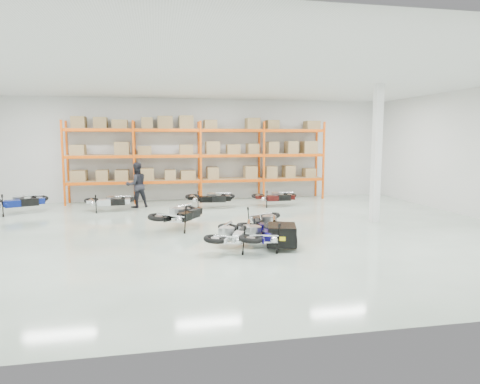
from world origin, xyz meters
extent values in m
plane|color=silver|center=(0.00, 0.00, 0.00)|extent=(18.00, 18.00, 0.00)
plane|color=white|center=(0.00, 0.00, 4.50)|extent=(18.00, 18.00, 0.00)
plane|color=silver|center=(0.00, 7.00, 2.25)|extent=(18.00, 0.00, 18.00)
plane|color=silver|center=(0.00, -7.00, 2.25)|extent=(18.00, 0.00, 18.00)
cube|color=#EF570C|center=(-5.60, 6.00, 1.75)|extent=(0.08, 0.08, 3.50)
cube|color=#EF570C|center=(-5.60, 6.90, 1.75)|extent=(0.08, 0.08, 3.50)
cube|color=#EF570C|center=(-2.80, 6.00, 1.75)|extent=(0.08, 0.08, 3.50)
cube|color=#EF570C|center=(-2.80, 6.90, 1.75)|extent=(0.08, 0.08, 3.50)
cube|color=#EF570C|center=(0.00, 6.00, 1.75)|extent=(0.08, 0.08, 3.50)
cube|color=#EF570C|center=(0.00, 6.90, 1.75)|extent=(0.08, 0.08, 3.50)
cube|color=#EF570C|center=(2.80, 6.00, 1.75)|extent=(0.08, 0.08, 3.50)
cube|color=#EF570C|center=(2.80, 6.90, 1.75)|extent=(0.08, 0.08, 3.50)
cube|color=#EF570C|center=(5.60, 6.00, 1.75)|extent=(0.08, 0.08, 3.50)
cube|color=#EF570C|center=(5.60, 6.90, 1.75)|extent=(0.08, 0.08, 3.50)
cube|color=#EF570C|center=(-4.20, 6.00, 0.90)|extent=(2.70, 0.08, 0.12)
cube|color=#EF570C|center=(-4.20, 6.90, 0.90)|extent=(2.70, 0.08, 0.12)
cube|color=#9C8150|center=(-4.20, 6.45, 0.97)|extent=(2.68, 0.88, 0.02)
cube|color=#9C8150|center=(-4.20, 6.45, 1.20)|extent=(2.40, 0.70, 0.44)
cube|color=#EF570C|center=(-1.40, 6.00, 0.90)|extent=(2.70, 0.08, 0.12)
cube|color=#EF570C|center=(-1.40, 6.90, 0.90)|extent=(2.70, 0.08, 0.12)
cube|color=#9C8150|center=(-1.40, 6.45, 0.97)|extent=(2.68, 0.88, 0.02)
cube|color=#9C8150|center=(-1.40, 6.45, 1.20)|extent=(2.40, 0.70, 0.44)
cube|color=#EF570C|center=(1.40, 6.00, 0.90)|extent=(2.70, 0.08, 0.12)
cube|color=#EF570C|center=(1.40, 6.90, 0.90)|extent=(2.70, 0.08, 0.12)
cube|color=#9C8150|center=(1.40, 6.45, 0.97)|extent=(2.68, 0.88, 0.02)
cube|color=#9C8150|center=(1.40, 6.45, 1.20)|extent=(2.40, 0.70, 0.44)
cube|color=#EF570C|center=(4.20, 6.00, 0.90)|extent=(2.70, 0.08, 0.12)
cube|color=#EF570C|center=(4.20, 6.90, 0.90)|extent=(2.70, 0.08, 0.12)
cube|color=#9C8150|center=(4.20, 6.45, 0.97)|extent=(2.68, 0.88, 0.02)
cube|color=#9C8150|center=(4.20, 6.45, 1.20)|extent=(2.40, 0.70, 0.44)
cube|color=#EF570C|center=(-4.20, 6.00, 2.00)|extent=(2.70, 0.08, 0.12)
cube|color=#EF570C|center=(-4.20, 6.90, 2.00)|extent=(2.70, 0.08, 0.12)
cube|color=#9C8150|center=(-4.20, 6.45, 2.07)|extent=(2.68, 0.88, 0.02)
cube|color=#9C8150|center=(-4.20, 6.45, 2.30)|extent=(2.40, 0.70, 0.44)
cube|color=#EF570C|center=(-1.40, 6.00, 2.00)|extent=(2.70, 0.08, 0.12)
cube|color=#EF570C|center=(-1.40, 6.90, 2.00)|extent=(2.70, 0.08, 0.12)
cube|color=#9C8150|center=(-1.40, 6.45, 2.07)|extent=(2.68, 0.88, 0.02)
cube|color=#9C8150|center=(-1.40, 6.45, 2.30)|extent=(2.40, 0.70, 0.44)
cube|color=#EF570C|center=(1.40, 6.00, 2.00)|extent=(2.70, 0.08, 0.12)
cube|color=#EF570C|center=(1.40, 6.90, 2.00)|extent=(2.70, 0.08, 0.12)
cube|color=#9C8150|center=(1.40, 6.45, 2.07)|extent=(2.68, 0.88, 0.02)
cube|color=#9C8150|center=(1.40, 6.45, 2.30)|extent=(2.40, 0.70, 0.44)
cube|color=#EF570C|center=(4.20, 6.00, 2.00)|extent=(2.70, 0.08, 0.12)
cube|color=#EF570C|center=(4.20, 6.90, 2.00)|extent=(2.70, 0.08, 0.12)
cube|color=#9C8150|center=(4.20, 6.45, 2.07)|extent=(2.68, 0.88, 0.02)
cube|color=#9C8150|center=(4.20, 6.45, 2.30)|extent=(2.40, 0.70, 0.44)
cube|color=#EF570C|center=(-4.20, 6.00, 3.10)|extent=(2.70, 0.08, 0.12)
cube|color=#EF570C|center=(-4.20, 6.90, 3.10)|extent=(2.70, 0.08, 0.12)
cube|color=#9C8150|center=(-4.20, 6.45, 3.17)|extent=(2.68, 0.88, 0.02)
cube|color=#9C8150|center=(-4.20, 6.45, 3.40)|extent=(2.40, 0.70, 0.44)
cube|color=#EF570C|center=(-1.40, 6.00, 3.10)|extent=(2.70, 0.08, 0.12)
cube|color=#EF570C|center=(-1.40, 6.90, 3.10)|extent=(2.70, 0.08, 0.12)
cube|color=#9C8150|center=(-1.40, 6.45, 3.17)|extent=(2.68, 0.88, 0.02)
cube|color=#9C8150|center=(-1.40, 6.45, 3.40)|extent=(2.40, 0.70, 0.44)
cube|color=#EF570C|center=(1.40, 6.00, 3.10)|extent=(2.70, 0.08, 0.12)
cube|color=#EF570C|center=(1.40, 6.90, 3.10)|extent=(2.70, 0.08, 0.12)
cube|color=#9C8150|center=(1.40, 6.45, 3.17)|extent=(2.68, 0.88, 0.02)
cube|color=#9C8150|center=(1.40, 6.45, 3.40)|extent=(2.40, 0.70, 0.44)
cube|color=#EF570C|center=(4.20, 6.00, 3.10)|extent=(2.70, 0.08, 0.12)
cube|color=#EF570C|center=(4.20, 6.90, 3.10)|extent=(2.70, 0.08, 0.12)
cube|color=#9C8150|center=(4.20, 6.45, 3.17)|extent=(2.68, 0.88, 0.02)
cube|color=#9C8150|center=(4.20, 6.45, 3.40)|extent=(2.40, 0.70, 0.44)
cube|color=white|center=(5.20, 0.50, 2.25)|extent=(0.25, 0.25, 4.50)
cube|color=black|center=(1.18, -2.29, 0.36)|extent=(0.88, 1.01, 0.50)
cube|color=yellow|center=(1.18, -2.73, 0.36)|extent=(0.15, 0.05, 0.10)
torus|color=black|center=(0.83, -2.29, 0.18)|extent=(0.07, 0.35, 0.35)
torus|color=black|center=(1.52, -2.29, 0.18)|extent=(0.07, 0.35, 0.35)
cylinder|color=black|center=(1.18, -1.70, 0.41)|extent=(0.24, 0.80, 0.04)
imported|color=black|center=(-2.68, 5.07, 0.91)|extent=(1.08, 0.98, 1.81)
camera|label=1|loc=(-1.86, -12.39, 2.78)|focal=32.00mm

